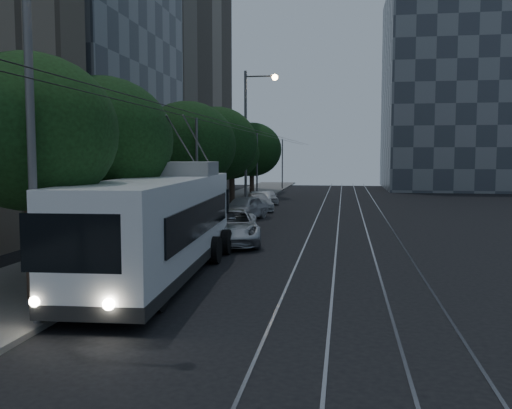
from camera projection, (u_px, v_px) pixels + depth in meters
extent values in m
plane|color=black|center=(279.00, 285.00, 18.26)|extent=(120.00, 120.00, 0.00)
cube|color=slate|center=(203.00, 214.00, 39.09)|extent=(5.00, 90.00, 0.15)
cube|color=gray|center=(317.00, 217.00, 37.91)|extent=(0.08, 90.00, 0.02)
cube|color=gray|center=(339.00, 218.00, 37.69)|extent=(0.08, 90.00, 0.02)
cube|color=gray|center=(363.00, 218.00, 37.45)|extent=(0.08, 90.00, 0.02)
cube|color=gray|center=(385.00, 218.00, 37.23)|extent=(0.08, 90.00, 0.02)
cylinder|color=black|center=(256.00, 133.00, 38.05)|extent=(0.02, 90.00, 0.02)
cylinder|color=black|center=(266.00, 133.00, 37.94)|extent=(0.02, 90.00, 0.02)
cylinder|color=#5A5A5C|center=(197.00, 178.00, 28.65)|extent=(0.14, 0.14, 6.00)
cylinder|color=#5A5A5C|center=(257.00, 168.00, 48.34)|extent=(0.14, 0.14, 6.00)
cylinder|color=#5A5A5C|center=(282.00, 164.00, 68.03)|extent=(0.14, 0.14, 6.00)
cube|color=#3A4049|center=(56.00, 34.00, 41.68)|extent=(14.00, 18.00, 26.00)
cube|color=gray|center=(148.00, 35.00, 61.02)|extent=(14.00, 22.00, 34.00)
cube|color=#3A4049|center=(479.00, 90.00, 68.62)|extent=(22.00, 18.00, 24.00)
cube|color=silver|center=(159.00, 223.00, 19.15)|extent=(3.38, 12.75, 3.00)
cube|color=black|center=(160.00, 263.00, 19.27)|extent=(3.42, 12.79, 0.37)
cube|color=black|center=(164.00, 218.00, 19.66)|extent=(3.29, 10.12, 1.10)
cube|color=black|center=(71.00, 243.00, 12.95)|extent=(2.38, 0.21, 1.37)
cube|color=black|center=(204.00, 201.00, 25.31)|extent=(2.18, 0.20, 1.05)
cube|color=#26E430|center=(70.00, 202.00, 12.86)|extent=(1.68, 0.15, 0.34)
cube|color=gray|center=(185.00, 169.00, 22.10)|extent=(2.41, 2.44, 0.53)
sphere|color=white|center=(35.00, 301.00, 13.15)|extent=(0.27, 0.27, 0.27)
sphere|color=white|center=(109.00, 304.00, 12.88)|extent=(0.27, 0.27, 0.27)
cylinder|color=#5A5A5C|center=(184.00, 146.00, 23.16)|extent=(0.06, 4.76, 2.19)
cylinder|color=#5A5A5C|center=(200.00, 146.00, 23.06)|extent=(0.06, 4.76, 2.19)
cylinder|color=black|center=(67.00, 289.00, 15.49)|extent=(0.32, 1.05, 1.05)
cylinder|color=black|center=(158.00, 292.00, 15.10)|extent=(0.32, 1.05, 1.05)
cylinder|color=black|center=(151.00, 248.00, 22.20)|extent=(0.32, 1.05, 1.05)
cylinder|color=black|center=(215.00, 250.00, 21.80)|extent=(0.32, 1.05, 1.05)
cylinder|color=black|center=(167.00, 241.00, 24.18)|extent=(0.32, 1.05, 1.05)
cylinder|color=black|center=(226.00, 242.00, 23.79)|extent=(0.32, 1.05, 1.05)
imported|color=#B0B3B9|center=(230.00, 227.00, 26.70)|extent=(3.75, 6.16, 1.60)
imported|color=#B9B8BD|center=(244.00, 208.00, 36.48)|extent=(2.97, 4.88, 1.55)
imported|color=#ADAEB2|center=(258.00, 202.00, 42.49)|extent=(3.07, 4.80, 1.30)
imported|color=silver|center=(261.00, 200.00, 43.79)|extent=(2.20, 4.22, 1.33)
imported|color=silver|center=(268.00, 197.00, 48.27)|extent=(2.23, 3.76, 1.20)
cylinder|color=#2F231A|center=(34.00, 251.00, 15.88)|extent=(0.44, 0.44, 2.98)
ellipsoid|color=black|center=(30.00, 132.00, 15.59)|extent=(4.81, 4.81, 4.33)
cylinder|color=#2F231A|center=(105.00, 229.00, 21.38)|extent=(0.44, 0.44, 2.74)
ellipsoid|color=black|center=(102.00, 140.00, 21.09)|extent=(5.23, 5.23, 4.70)
cylinder|color=#2F231A|center=(188.00, 206.00, 31.53)|extent=(0.44, 0.44, 2.67)
ellipsoid|color=black|center=(187.00, 145.00, 31.24)|extent=(5.35, 5.35, 4.81)
cylinder|color=#2F231A|center=(217.00, 196.00, 38.61)|extent=(0.44, 0.44, 2.78)
ellipsoid|color=black|center=(216.00, 144.00, 38.30)|extent=(5.58, 5.58, 5.02)
cylinder|color=#2F231A|center=(232.00, 191.00, 45.99)|extent=(0.44, 0.44, 2.56)
ellipsoid|color=black|center=(232.00, 154.00, 45.73)|extent=(4.46, 4.46, 4.01)
cylinder|color=#2F231A|center=(252.00, 185.00, 54.96)|extent=(0.44, 0.44, 2.52)
ellipsoid|color=black|center=(252.00, 149.00, 54.67)|extent=(5.72, 5.72, 5.15)
cylinder|color=#5A5A5C|center=(30.00, 116.00, 13.23)|extent=(0.20, 0.20, 10.10)
cylinder|color=#5A5A5C|center=(246.00, 141.00, 42.03)|extent=(0.20, 0.20, 10.28)
cylinder|color=#5A5A5C|center=(261.00, 76.00, 41.45)|extent=(2.26, 0.12, 0.12)
sphere|color=#FCCD8A|center=(275.00, 77.00, 41.30)|extent=(0.44, 0.44, 0.44)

